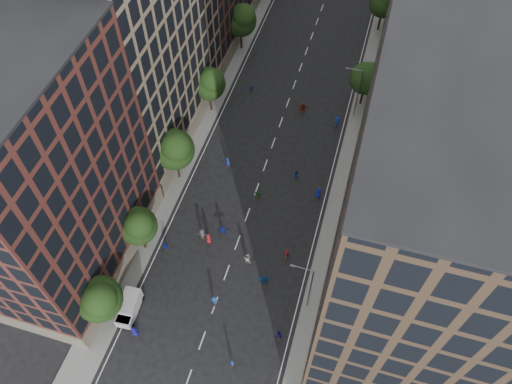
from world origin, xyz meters
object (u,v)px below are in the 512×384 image
(cargo_van, at_px, (129,307))
(skater_2, at_px, (278,334))
(streetlamp_near, at_px, (309,286))
(skater_0, at_px, (135,332))
(skater_1, at_px, (232,363))
(streetlamp_far, at_px, (357,91))

(cargo_van, xyz_separation_m, skater_2, (17.53, 1.89, -0.41))
(streetlamp_near, relative_size, cargo_van, 2.03)
(streetlamp_near, xyz_separation_m, cargo_van, (-19.68, -6.53, -3.95))
(skater_0, relative_size, skater_1, 1.18)
(streetlamp_far, bearing_deg, skater_1, -98.30)
(streetlamp_far, height_order, skater_1, streetlamp_far)
(streetlamp_far, bearing_deg, cargo_van, -116.46)
(streetlamp_far, height_order, cargo_van, streetlamp_far)
(streetlamp_near, distance_m, streetlamp_far, 33.00)
(streetlamp_far, distance_m, cargo_van, 44.33)
(skater_0, xyz_separation_m, skater_1, (11.79, -0.26, -0.13))
(streetlamp_near, distance_m, skater_1, 11.93)
(skater_1, xyz_separation_m, skater_2, (4.01, 4.57, 0.05))
(cargo_van, relative_size, skater_2, 2.77)
(streetlamp_near, bearing_deg, skater_0, -153.48)
(streetlamp_near, xyz_separation_m, skater_1, (-6.16, -9.21, -4.41))
(streetlamp_far, relative_size, skater_2, 5.62)
(cargo_van, height_order, skater_1, cargo_van)
(streetlamp_near, distance_m, skater_0, 20.51)
(streetlamp_far, bearing_deg, skater_2, -93.26)
(streetlamp_far, distance_m, skater_0, 45.83)
(cargo_van, distance_m, skater_1, 13.79)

